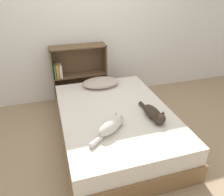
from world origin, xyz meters
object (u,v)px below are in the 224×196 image
at_px(pillow, 101,82).
at_px(cat_dark, 154,114).
at_px(bookshelf, 78,73).
at_px(cat_light, 111,125).
at_px(bed, 115,125).

height_order(pillow, cat_dark, cat_dark).
bearing_deg(cat_dark, bookshelf, -161.57).
bearing_deg(cat_light, pillow, 44.08).
bearing_deg(bed, cat_dark, -38.84).
bearing_deg(bed, cat_light, -113.70).
bearing_deg(cat_light, bed, 29.05).
bearing_deg(bookshelf, cat_dark, -67.24).
distance_m(pillow, bookshelf, 0.57).
relative_size(bed, bookshelf, 1.99).
distance_m(pillow, cat_dark, 1.10).
height_order(bed, cat_dark, cat_dark).
bearing_deg(bookshelf, bed, -77.69).
xyz_separation_m(pillow, bookshelf, (-0.27, 0.50, -0.01)).
xyz_separation_m(bed, cat_dark, (0.37, -0.30, 0.29)).
height_order(pillow, bookshelf, bookshelf).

